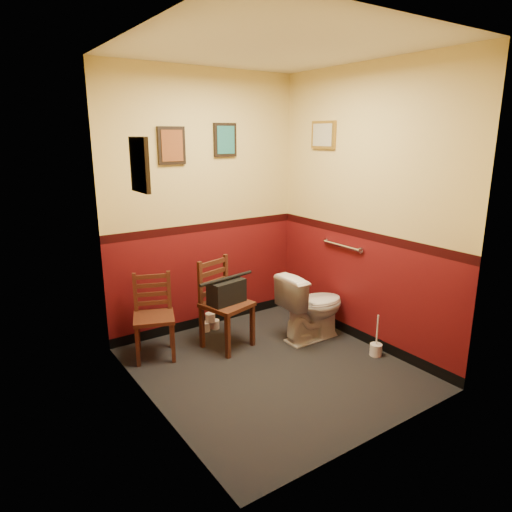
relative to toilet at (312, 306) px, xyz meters
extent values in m
cube|color=black|center=(-0.72, -0.28, -0.35)|extent=(2.20, 2.40, 0.00)
cube|color=silver|center=(-0.72, -0.28, 2.35)|extent=(2.20, 2.40, 0.00)
cube|color=#590E10|center=(-0.72, 0.92, 1.00)|extent=(2.20, 0.00, 2.70)
cube|color=#590E10|center=(-0.72, -1.48, 1.00)|extent=(2.20, 0.00, 2.70)
cube|color=#590E10|center=(-1.82, -0.28, 1.00)|extent=(0.00, 2.40, 2.70)
cube|color=#590E10|center=(0.38, -0.28, 1.00)|extent=(0.00, 2.40, 2.70)
cylinder|color=silver|center=(0.35, -0.03, 0.60)|extent=(0.03, 0.50, 0.03)
cylinder|color=silver|center=(0.37, -0.28, 0.60)|extent=(0.02, 0.06, 0.06)
cylinder|color=silver|center=(0.37, 0.22, 0.60)|extent=(0.02, 0.06, 0.06)
cube|color=black|center=(-1.07, 0.90, 1.60)|extent=(0.28, 0.03, 0.36)
cube|color=brown|center=(-1.07, 0.88, 1.60)|extent=(0.22, 0.01, 0.30)
cube|color=black|center=(-0.47, 0.90, 1.65)|extent=(0.26, 0.03, 0.34)
cube|color=#206869|center=(-0.47, 0.88, 1.65)|extent=(0.20, 0.01, 0.28)
cube|color=black|center=(-1.80, -0.18, 1.50)|extent=(0.03, 0.30, 0.38)
cube|color=#AFA889|center=(-1.79, -0.18, 1.50)|extent=(0.01, 0.24, 0.31)
cube|color=olive|center=(0.36, 0.32, 1.70)|extent=(0.03, 0.34, 0.28)
cube|color=#AFA889|center=(0.35, 0.32, 1.70)|extent=(0.01, 0.28, 0.22)
imported|color=white|center=(0.00, 0.00, 0.00)|extent=(0.72, 0.41, 0.70)
cylinder|color=silver|center=(0.25, -0.65, -0.29)|extent=(0.12, 0.12, 0.12)
cylinder|color=silver|center=(0.25, -0.65, -0.10)|extent=(0.02, 0.02, 0.33)
cube|color=#5B2D1B|center=(-1.50, 0.53, 0.05)|extent=(0.48, 0.48, 0.04)
cube|color=#5B2D1B|center=(-1.70, 0.44, -0.15)|extent=(0.05, 0.05, 0.40)
cube|color=#5B2D1B|center=(-1.59, 0.73, -0.15)|extent=(0.05, 0.05, 0.40)
cube|color=#5B2D1B|center=(-1.41, 0.32, -0.15)|extent=(0.05, 0.05, 0.40)
cube|color=#5B2D1B|center=(-1.29, 0.62, -0.15)|extent=(0.05, 0.05, 0.40)
cube|color=#5B2D1B|center=(-1.59, 0.74, 0.24)|extent=(0.04, 0.04, 0.40)
cube|color=#5B2D1B|center=(-1.29, 0.62, 0.24)|extent=(0.04, 0.04, 0.40)
cube|color=#5B2D1B|center=(-1.44, 0.68, 0.13)|extent=(0.29, 0.13, 0.04)
cube|color=#5B2D1B|center=(-1.44, 0.68, 0.22)|extent=(0.29, 0.13, 0.04)
cube|color=#5B2D1B|center=(-1.44, 0.68, 0.31)|extent=(0.29, 0.13, 0.04)
cube|color=#5B2D1B|center=(-1.44, 0.68, 0.40)|extent=(0.29, 0.13, 0.04)
cube|color=#5B2D1B|center=(-0.82, 0.33, 0.09)|extent=(0.51, 0.51, 0.04)
cube|color=#5B2D1B|center=(-0.94, 0.11, -0.13)|extent=(0.05, 0.05, 0.44)
cube|color=#5B2D1B|center=(-1.04, 0.45, -0.13)|extent=(0.05, 0.05, 0.44)
cube|color=#5B2D1B|center=(-0.60, 0.20, -0.13)|extent=(0.05, 0.05, 0.44)
cube|color=#5B2D1B|center=(-0.70, 0.55, -0.13)|extent=(0.05, 0.05, 0.44)
cube|color=#5B2D1B|center=(-1.04, 0.46, 0.31)|extent=(0.05, 0.04, 0.44)
cube|color=#5B2D1B|center=(-0.70, 0.55, 0.31)|extent=(0.05, 0.04, 0.44)
cube|color=#5B2D1B|center=(-0.87, 0.50, 0.19)|extent=(0.33, 0.11, 0.04)
cube|color=#5B2D1B|center=(-0.87, 0.50, 0.29)|extent=(0.33, 0.11, 0.04)
cube|color=#5B2D1B|center=(-0.87, 0.50, 0.39)|extent=(0.33, 0.11, 0.04)
cube|color=#5B2D1B|center=(-0.87, 0.50, 0.48)|extent=(0.33, 0.11, 0.04)
cube|color=black|center=(-0.82, 0.33, 0.22)|extent=(0.39, 0.24, 0.23)
cylinder|color=black|center=(-0.82, 0.33, 0.36)|extent=(0.32, 0.08, 0.03)
cylinder|color=silver|center=(-0.83, 0.78, -0.30)|extent=(0.10, 0.10, 0.10)
cylinder|color=silver|center=(-0.71, 0.78, -0.30)|extent=(0.10, 0.10, 0.10)
cylinder|color=silver|center=(-0.77, 0.77, -0.21)|extent=(0.10, 0.10, 0.10)
camera|label=1|loc=(-2.95, -3.29, 1.70)|focal=32.00mm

